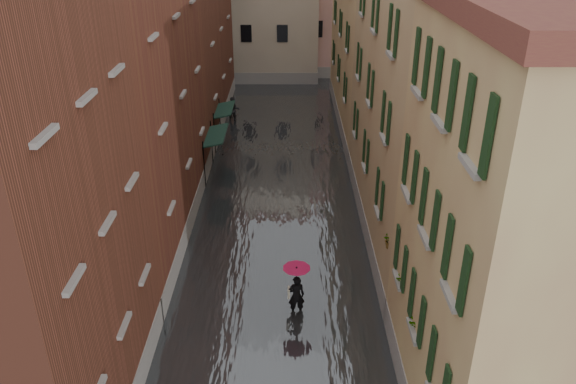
{
  "coord_description": "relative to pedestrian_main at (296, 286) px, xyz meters",
  "views": [
    {
      "loc": [
        0.54,
        -14.04,
        13.43
      ],
      "look_at": [
        0.51,
        6.92,
        3.0
      ],
      "focal_mm": 35.0,
      "sensor_mm": 36.0,
      "label": 1
    }
  ],
  "objects": [
    {
      "name": "ground",
      "position": [
        -0.82,
        -2.7,
        -1.28
      ],
      "size": [
        120.0,
        120.0,
        0.0
      ],
      "primitive_type": "plane",
      "color": "#5B5B5E",
      "rests_on": "ground"
    },
    {
      "name": "floodwater",
      "position": [
        -0.82,
        10.3,
        -1.18
      ],
      "size": [
        10.0,
        60.0,
        0.2
      ],
      "primitive_type": "cube",
      "color": "#3D4043",
      "rests_on": "ground"
    },
    {
      "name": "building_left_mid",
      "position": [
        -7.82,
        6.3,
        4.97
      ],
      "size": [
        6.0,
        14.0,
        12.5
      ],
      "primitive_type": "cube",
      "color": "brown",
      "rests_on": "ground"
    },
    {
      "name": "building_left_far",
      "position": [
        -7.82,
        21.3,
        5.72
      ],
      "size": [
        6.0,
        16.0,
        14.0
      ],
      "primitive_type": "cube",
      "color": "brown",
      "rests_on": "ground"
    },
    {
      "name": "building_right_near",
      "position": [
        6.18,
        -4.7,
        4.47
      ],
      "size": [
        6.0,
        8.0,
        11.5
      ],
      "primitive_type": "cube",
      "color": "#A37854",
      "rests_on": "ground"
    },
    {
      "name": "building_right_mid",
      "position": [
        6.18,
        6.3,
        5.22
      ],
      "size": [
        6.0,
        14.0,
        13.0
      ],
      "primitive_type": "cube",
      "color": "tan",
      "rests_on": "ground"
    },
    {
      "name": "building_right_far",
      "position": [
        6.18,
        21.3,
        4.47
      ],
      "size": [
        6.0,
        16.0,
        11.5
      ],
      "primitive_type": "cube",
      "color": "#A37854",
      "rests_on": "ground"
    },
    {
      "name": "building_end_cream",
      "position": [
        -3.82,
        35.3,
        5.22
      ],
      "size": [
        12.0,
        9.0,
        13.0
      ],
      "primitive_type": "cube",
      "color": "beige",
      "rests_on": "ground"
    },
    {
      "name": "building_end_pink",
      "position": [
        5.18,
        37.3,
        4.72
      ],
      "size": [
        10.0,
        9.0,
        12.0
      ],
      "primitive_type": "cube",
      "color": "#CC9690",
      "rests_on": "ground"
    },
    {
      "name": "awning_near",
      "position": [
        -4.3,
        12.13,
        1.2
      ],
      "size": [
        1.09,
        3.29,
        2.8
      ],
      "color": "#173429",
      "rests_on": "ground"
    },
    {
      "name": "awning_far",
      "position": [
        -4.3,
        16.61,
        1.19
      ],
      "size": [
        1.09,
        2.99,
        2.8
      ],
      "color": "#173429",
      "rests_on": "ground"
    },
    {
      "name": "window_planters",
      "position": [
        3.3,
        -3.57,
        2.23
      ],
      "size": [
        0.59,
        8.2,
        0.84
      ],
      "color": "brown",
      "rests_on": "ground"
    },
    {
      "name": "pedestrian_main",
      "position": [
        0.0,
        0.0,
        0.0
      ],
      "size": [
        1.01,
        1.01,
        2.06
      ],
      "color": "black",
      "rests_on": "ground"
    },
    {
      "name": "pedestrian_far",
      "position": [
        -4.18,
        21.35,
        -0.34
      ],
      "size": [
        1.08,
        0.95,
        1.87
      ],
      "primitive_type": "imported",
      "rotation": [
        0.0,
        0.0,
        0.31
      ],
      "color": "black",
      "rests_on": "ground"
    }
  ]
}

